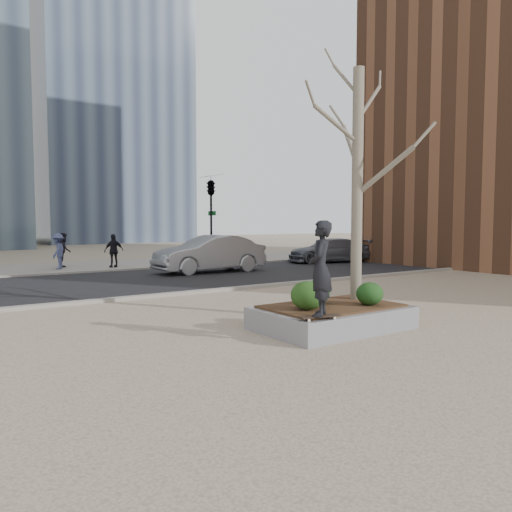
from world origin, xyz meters
TOP-DOWN VIEW (x-y plane):
  - ground at (0.00, 0.00)m, footprint 120.00×120.00m
  - street at (0.00, 10.00)m, footprint 60.00×8.00m
  - far_sidewalk at (0.00, 17.00)m, footprint 60.00×6.00m
  - planter at (1.00, 0.00)m, footprint 3.00×2.00m
  - planter_mulch at (1.00, 0.00)m, footprint 2.70×1.70m
  - sycamore_tree at (2.00, 0.30)m, footprint 2.80×2.80m
  - shrub_left at (0.23, -0.13)m, footprint 0.66×0.66m
  - shrub_middle at (0.79, 0.25)m, footprint 0.58×0.58m
  - shrub_right at (1.62, -0.45)m, footprint 0.55×0.55m
  - skateboard at (-0.10, -0.86)m, footprint 0.80×0.37m
  - skateboarder at (-0.10, -0.86)m, footprint 0.73×0.71m
  - car_silver at (4.48, 11.20)m, footprint 4.81×1.73m
  - car_third at (12.20, 12.06)m, footprint 4.71×3.10m
  - pedestrian_a at (-0.06, 17.19)m, footprint 0.78×0.91m
  - pedestrian_b at (-0.53, 16.28)m, footprint 1.05×1.22m
  - pedestrian_c at (1.83, 15.63)m, footprint 0.94×0.43m
  - traffic_light_far at (6.50, 14.60)m, footprint 0.60×2.48m

SIDE VIEW (x-z plane):
  - ground at x=0.00m, z-range 0.00..0.00m
  - street at x=0.00m, z-range 0.00..0.02m
  - far_sidewalk at x=0.00m, z-range 0.00..0.02m
  - planter at x=1.00m, z-range 0.00..0.45m
  - planter_mulch at x=1.00m, z-range 0.45..0.49m
  - skateboard at x=-0.10m, z-range 0.45..0.53m
  - car_third at x=12.20m, z-range 0.02..1.29m
  - shrub_right at x=1.62m, z-range 0.49..0.96m
  - shrub_middle at x=0.79m, z-range 0.49..0.98m
  - shrub_left at x=0.23m, z-range 0.49..1.05m
  - car_silver at x=4.48m, z-range 0.02..1.60m
  - pedestrian_c at x=1.83m, z-range 0.02..1.60m
  - pedestrian_a at x=-0.06m, z-range 0.02..1.65m
  - pedestrian_b at x=-0.53m, z-range 0.02..1.66m
  - skateboarder at x=-0.10m, z-range 0.52..2.22m
  - traffic_light_far at x=6.50m, z-range 0.00..4.50m
  - sycamore_tree at x=2.00m, z-range 0.49..7.09m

